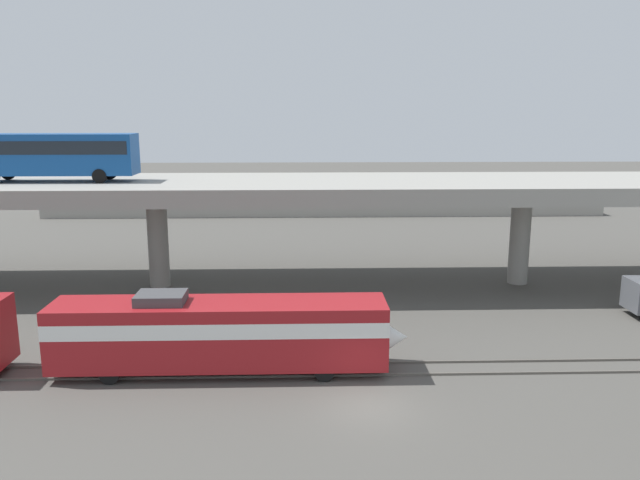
# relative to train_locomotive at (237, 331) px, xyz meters

# --- Properties ---
(ground_plane) EXTENTS (260.00, 260.00, 0.00)m
(ground_plane) POSITION_rel_train_locomotive_xyz_m (6.22, -4.00, -2.19)
(ground_plane) COLOR #4C4944
(rail_strip_near) EXTENTS (110.00, 0.12, 0.12)m
(rail_strip_near) POSITION_rel_train_locomotive_xyz_m (6.22, -0.77, -2.13)
(rail_strip_near) COLOR #59544C
(rail_strip_near) RESTS_ON ground_plane
(rail_strip_far) EXTENTS (110.00, 0.12, 0.12)m
(rail_strip_far) POSITION_rel_train_locomotive_xyz_m (6.22, 0.77, -2.13)
(rail_strip_far) COLOR #59544C
(rail_strip_far) RESTS_ON ground_plane
(train_locomotive) EXTENTS (17.81, 3.04, 4.18)m
(train_locomotive) POSITION_rel_train_locomotive_xyz_m (0.00, 0.00, 0.00)
(train_locomotive) COLOR maroon
(train_locomotive) RESTS_ON ground_plane
(highway_overpass) EXTENTS (96.00, 11.22, 7.95)m
(highway_overpass) POSITION_rel_train_locomotive_xyz_m (6.22, 16.00, 4.97)
(highway_overpass) COLOR gray
(highway_overpass) RESTS_ON ground_plane
(transit_bus_on_overpass) EXTENTS (12.00, 2.68, 3.40)m
(transit_bus_on_overpass) POSITION_rel_train_locomotive_xyz_m (-14.62, 15.75, 7.82)
(transit_bus_on_overpass) COLOR #14478C
(transit_bus_on_overpass) RESTS_ON highway_overpass
(pier_parking_lot) EXTENTS (69.21, 10.32, 1.74)m
(pier_parking_lot) POSITION_rel_train_locomotive_xyz_m (6.22, 51.00, -1.32)
(pier_parking_lot) COLOR gray
(pier_parking_lot) RESTS_ON ground_plane
(parked_car_0) EXTENTS (4.11, 1.90, 1.50)m
(parked_car_0) POSITION_rel_train_locomotive_xyz_m (-12.87, 49.30, 0.32)
(parked_car_0) COLOR black
(parked_car_0) RESTS_ON pier_parking_lot
(parked_car_1) EXTENTS (4.08, 1.87, 1.50)m
(parked_car_1) POSITION_rel_train_locomotive_xyz_m (3.56, 48.92, 0.32)
(parked_car_1) COLOR #515459
(parked_car_1) RESTS_ON pier_parking_lot
(parked_car_2) EXTENTS (4.55, 1.97, 1.50)m
(parked_car_2) POSITION_rel_train_locomotive_xyz_m (-4.35, 51.85, 0.32)
(parked_car_2) COLOR #515459
(parked_car_2) RESTS_ON pier_parking_lot
(parked_car_3) EXTENTS (4.05, 1.88, 1.50)m
(parked_car_3) POSITION_rel_train_locomotive_xyz_m (-9.63, 52.45, 0.32)
(parked_car_3) COLOR #515459
(parked_car_3) RESTS_ON pier_parking_lot
(parked_car_4) EXTENTS (4.05, 1.87, 1.50)m
(parked_car_4) POSITION_rel_train_locomotive_xyz_m (30.04, 49.07, 0.32)
(parked_car_4) COLOR #B7B7BC
(parked_car_4) RESTS_ON pier_parking_lot
(harbor_water) EXTENTS (140.00, 36.00, 0.01)m
(harbor_water) POSITION_rel_train_locomotive_xyz_m (6.22, 74.00, -2.19)
(harbor_water) COLOR #385B7A
(harbor_water) RESTS_ON ground_plane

